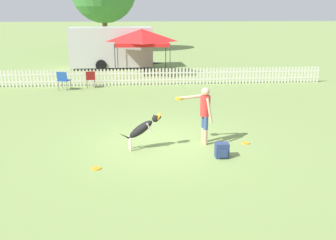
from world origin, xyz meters
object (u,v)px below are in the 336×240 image
Objects in this scene: handler_person at (204,109)px; frisbee_near_handler at (96,168)px; leaping_dog at (143,128)px; equipment_trailer at (111,47)px; frisbee_near_dog at (246,143)px; backpack_on_grass at (222,150)px; folding_chair_center at (91,78)px; folding_chair_blue_left at (63,79)px; canopy_tent_main at (142,37)px.

handler_person is 3.37m from frisbee_near_handler.
equipment_trailer is (-1.71, 15.07, 0.78)m from leaping_dog.
backpack_on_grass reaches higher than frisbee_near_dog.
folding_chair_center is (-4.33, 9.31, 0.30)m from backpack_on_grass.
leaping_dog is at bearing 129.27° from folding_chair_blue_left.
equipment_trailer reaches higher than frisbee_near_handler.
folding_chair_blue_left is at bearing 104.51° from frisbee_near_handler.
handler_person reaches higher than frisbee_near_dog.
backpack_on_grass is (-0.91, -0.97, 0.18)m from frisbee_near_dog.
frisbee_near_handler is 0.57× the size of backpack_on_grass.
canopy_tent_main is at bearing -116.99° from folding_chair_blue_left.
backpack_on_grass is 16.33m from equipment_trailer.
canopy_tent_main is (-1.78, 12.98, 1.97)m from backpack_on_grass.
frisbee_near_dog is 15.65m from equipment_trailer.
handler_person is at bearing 105.51° from backpack_on_grass.
folding_chair_blue_left reaches higher than frisbee_near_handler.
frisbee_near_handler is 0.07× the size of canopy_tent_main.
canopy_tent_main reaches higher than folding_chair_blue_left.
folding_chair_blue_left is (-3.55, 8.08, -0.05)m from leaping_dog.
backpack_on_grass is at bearing -79.44° from equipment_trailer.
folding_chair_blue_left is 1.29m from folding_chair_center.
folding_chair_center is at bearing -173.58° from leaping_dog.
folding_chair_center is (-5.25, 8.34, 0.48)m from frisbee_near_dog.
equipment_trailer is (-4.62, 14.89, 1.35)m from frisbee_near_dog.
equipment_trailer is at bearing 107.23° from frisbee_near_dog.
equipment_trailer is (-3.41, 14.80, 0.37)m from handler_person.
handler_person is 1.77m from leaping_dog.
frisbee_near_handler is 16.39m from equipment_trailer.
leaping_dog is 5.30× the size of frisbee_near_handler.
folding_chair_blue_left is (-5.25, 7.81, -0.46)m from handler_person.
frisbee_near_handler is 1.00× the size of frisbee_near_dog.
folding_chair_center is 4.77m from canopy_tent_main.
leaping_dog is 12.29m from canopy_tent_main.
frisbee_near_handler is at bearing -51.18° from leaping_dog.
frisbee_near_dog is (4.04, 1.43, 0.00)m from frisbee_near_handler.
leaping_dog is at bearing -91.00° from canopy_tent_main.
backpack_on_grass is 0.13× the size of canopy_tent_main.
folding_chair_blue_left is at bearing 129.26° from frisbee_near_dog.
frisbee_near_handler is (-1.14, -1.25, -0.57)m from leaping_dog.
folding_chair_blue_left is at bearing -107.33° from equipment_trailer.
leaping_dog is 8.83m from folding_chair_blue_left.
handler_person is at bearing 175.37° from frisbee_near_dog.
canopy_tent_main reaches higher than handler_person.
leaping_dog is 1.79m from frisbee_near_handler.
folding_chair_blue_left is at bearing -165.22° from leaping_dog.
folding_chair_center is (-2.34, 8.51, -0.09)m from leaping_dog.
folding_chair_center is at bearing -124.80° from canopy_tent_main.
frisbee_near_handler and frisbee_near_dog have the same top height.
leaping_dog reaches higher than backpack_on_grass.
handler_person is 4.15× the size of backpack_on_grass.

